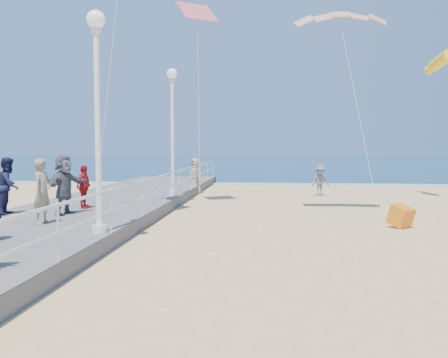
# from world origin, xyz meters

# --- Properties ---
(ground) EXTENTS (160.00, 160.00, 0.00)m
(ground) POSITION_xyz_m (0.00, 0.00, 0.00)
(ground) COLOR #EAC17A
(ground) RESTS_ON ground
(ocean) EXTENTS (160.00, 90.00, 0.05)m
(ocean) POSITION_xyz_m (0.00, 65.00, 0.01)
(ocean) COLOR #0D2F50
(ocean) RESTS_ON ground
(surf_line) EXTENTS (160.00, 1.20, 0.04)m
(surf_line) POSITION_xyz_m (0.00, 20.50, 0.03)
(surf_line) COLOR white
(surf_line) RESTS_ON ground
(boardwalk) EXTENTS (5.00, 44.00, 0.40)m
(boardwalk) POSITION_xyz_m (-7.50, 0.00, 0.20)
(boardwalk) COLOR slate
(boardwalk) RESTS_ON ground
(railing) EXTENTS (0.05, 42.00, 0.55)m
(railing) POSITION_xyz_m (-5.05, 0.00, 1.25)
(railing) COLOR white
(railing) RESTS_ON boardwalk
(lamp_post_mid) EXTENTS (0.44, 0.44, 5.32)m
(lamp_post_mid) POSITION_xyz_m (-5.35, 0.00, 3.66)
(lamp_post_mid) COLOR white
(lamp_post_mid) RESTS_ON boardwalk
(lamp_post_far) EXTENTS (0.44, 0.44, 5.32)m
(lamp_post_far) POSITION_xyz_m (-5.35, 9.00, 3.66)
(lamp_post_far) COLOR white
(lamp_post_far) RESTS_ON boardwalk
(spectator_3) EXTENTS (0.44, 0.89, 1.47)m
(spectator_3) POSITION_xyz_m (-7.50, 4.57, 1.13)
(spectator_3) COLOR red
(spectator_3) RESTS_ON boardwalk
(spectator_5) EXTENTS (1.00, 1.79, 1.84)m
(spectator_5) POSITION_xyz_m (-7.54, 3.06, 1.32)
(spectator_5) COLOR #57595C
(spectator_5) RESTS_ON boardwalk
(spectator_6) EXTENTS (0.50, 0.70, 1.77)m
(spectator_6) POSITION_xyz_m (-7.36, 1.23, 1.29)
(spectator_6) COLOR gray
(spectator_6) RESTS_ON boardwalk
(spectator_7) EXTENTS (0.82, 0.97, 1.76)m
(spectator_7) POSITION_xyz_m (-9.28, 2.97, 1.28)
(spectator_7) COLOR #181A36
(spectator_7) RESTS_ON boardwalk
(beach_walker_a) EXTENTS (1.14, 0.98, 1.54)m
(beach_walker_a) POSITION_xyz_m (1.20, 13.39, 0.77)
(beach_walker_a) COLOR slate
(beach_walker_a) RESTS_ON ground
(beach_walker_c) EXTENTS (0.97, 1.09, 1.87)m
(beach_walker_c) POSITION_xyz_m (-5.15, 13.92, 0.93)
(beach_walker_c) COLOR gray
(beach_walker_c) RESTS_ON ground
(box_kite) EXTENTS (0.88, 0.90, 0.74)m
(box_kite) POSITION_xyz_m (2.75, 3.92, 0.30)
(box_kite) COLOR #DE410D
(box_kite) RESTS_ON ground
(kite_parafoil) EXTENTS (3.32, 0.94, 0.65)m
(kite_parafoil) POSITION_xyz_m (1.21, 6.71, 7.16)
(kite_parafoil) COLOR #C85217
(kite_windsock) EXTENTS (0.96, 2.44, 1.03)m
(kite_windsock) POSITION_xyz_m (6.50, 12.26, 6.40)
(kite_windsock) COLOR yellow
(kite_diamond_pink) EXTENTS (1.83, 1.74, 0.93)m
(kite_diamond_pink) POSITION_xyz_m (-4.25, 8.81, 7.94)
(kite_diamond_pink) COLOR #E5545F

